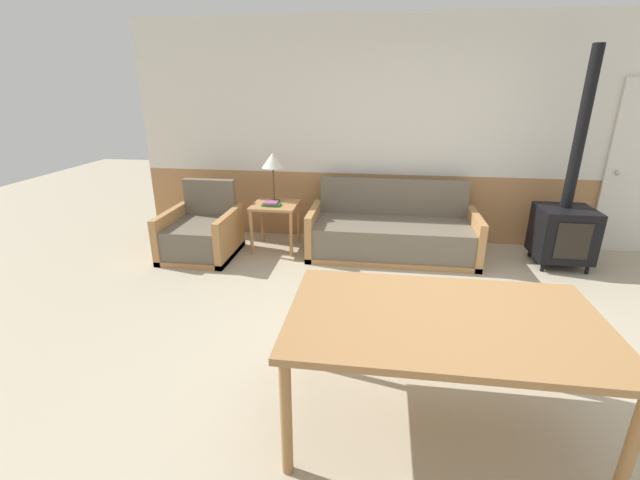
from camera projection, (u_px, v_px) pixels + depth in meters
name	position (u px, v px, depth m)	size (l,w,h in m)	color
ground_plane	(437.00, 357.00, 3.22)	(16.00, 16.00, 0.00)	#B2A58C
wall_back	(423.00, 135.00, 5.20)	(7.20, 0.06, 2.70)	#AD7A4C
couch	(392.00, 235.00, 5.07)	(1.95, 0.85, 0.84)	#B27F4C
armchair	(201.00, 235.00, 5.07)	(0.80, 0.85, 0.84)	#B27F4C
side_table	(275.00, 211.00, 5.19)	(0.54, 0.54, 0.57)	#B27F4C
table_lamp	(273.00, 162.00, 5.08)	(0.27, 0.27, 0.60)	#4C3823
book_stack	(271.00, 204.00, 5.07)	(0.21, 0.14, 0.05)	#2D7F3D
dining_table	(443.00, 327.00, 2.35)	(1.71, 1.02, 0.74)	#9E7042
wood_stove	(565.00, 222.00, 4.69)	(0.57, 0.56, 2.31)	black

